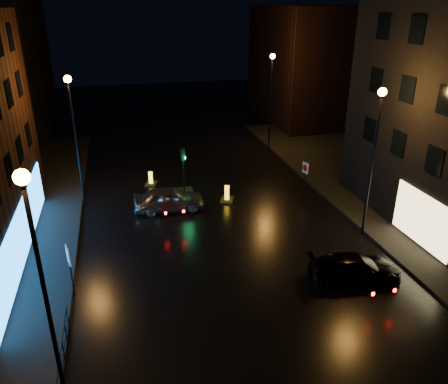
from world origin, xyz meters
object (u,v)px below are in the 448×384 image
Objects in this scene: silver_hatchback at (169,199)px; bollard_near at (227,197)px; road_sign_right at (305,171)px; bollard_far at (151,182)px; traffic_signal at (184,189)px; dark_sedan at (355,268)px; road_sign_left at (69,260)px.

silver_hatchback is 3.06× the size of bollard_near.
road_sign_right is (9.35, 0.12, 1.00)m from silver_hatchback.
bollard_far is at bearing 158.97° from bollard_near.
traffic_signal is 8.35m from road_sign_right.
road_sign_right is at bearing 17.61° from bollard_near.
silver_hatchback is 1.00× the size of dark_sedan.
traffic_signal is 3.08m from bollard_near.
traffic_signal reaches higher than silver_hatchback.
road_sign_left is (-5.38, -7.92, 1.16)m from silver_hatchback.
traffic_signal is at bearing 35.73° from dark_sedan.
road_sign_right is at bearing -13.19° from traffic_signal.
traffic_signal is 12.05m from road_sign_left.
bollard_far is (-8.34, 14.42, -0.43)m from dark_sedan.
road_sign_left is 16.78m from road_sign_right.
bollard_near reaches higher than bollard_far.
bollard_near is (-3.67, 10.25, -0.40)m from dark_sedan.
road_sign_left reaches higher than road_sign_right.
bollard_far is at bearing 37.80° from dark_sedan.
road_sign_right is (1.74, 9.97, 1.12)m from dark_sedan.
traffic_signal is 2.38× the size of bollard_near.
road_sign_left is (-12.99, 1.93, 1.27)m from dark_sedan.
road_sign_left is at bearing 147.33° from silver_hatchback.
road_sign_right reaches higher than dark_sedan.
silver_hatchback is 12.44m from dark_sedan.
road_sign_left reaches higher than bollard_far.
silver_hatchback is (-1.31, -2.00, 0.25)m from traffic_signal.
bollard_near is at bearing -22.62° from bollard_far.
road_sign_right is at bearing -87.73° from silver_hatchback.
road_sign_right reaches higher than bollard_far.
silver_hatchback reaches higher than dark_sedan.
silver_hatchback reaches higher than bollard_far.
traffic_signal reaches higher than road_sign_left.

